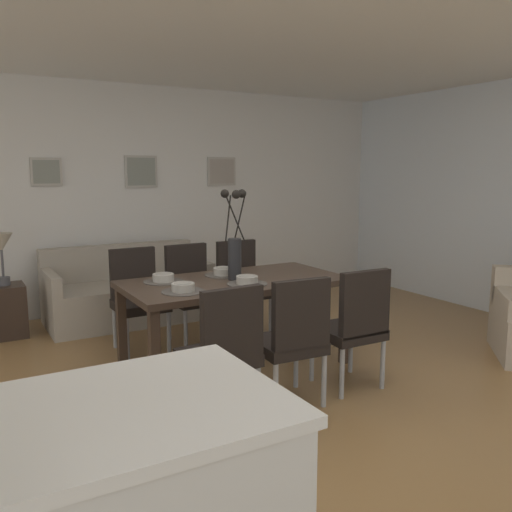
{
  "coord_description": "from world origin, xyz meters",
  "views": [
    {
      "loc": [
        -1.75,
        -2.98,
        1.63
      ],
      "look_at": [
        0.53,
        0.98,
        0.9
      ],
      "focal_mm": 37.69,
      "sensor_mm": 36.0,
      "label": 1
    }
  ],
  "objects_px": {
    "dining_chair_near_left": "(224,347)",
    "bowl_far_left": "(247,279)",
    "dining_chair_far_right": "(191,288)",
    "bowl_near_right": "(163,277)",
    "table_lamp": "(1,247)",
    "centerpiece_vase": "(235,245)",
    "bowl_far_right": "(223,271)",
    "dining_chair_near_right": "(137,294)",
    "side_table": "(6,311)",
    "sofa": "(127,295)",
    "framed_picture_center": "(141,172)",
    "dining_chair_mid_left": "(354,323)",
    "bowl_near_left": "(183,287)",
    "framed_picture_left": "(46,172)",
    "dining_table": "(235,289)",
    "dining_chair_mid_right": "(241,282)",
    "dining_chair_far_left": "(293,335)",
    "framed_picture_right": "(222,171)"
  },
  "relations": [
    {
      "from": "dining_chair_near_left",
      "to": "bowl_far_left",
      "type": "distance_m",
      "value": 0.9
    },
    {
      "from": "dining_chair_far_right",
      "to": "bowl_near_right",
      "type": "bearing_deg",
      "value": -128.84
    },
    {
      "from": "table_lamp",
      "to": "centerpiece_vase",
      "type": "bearing_deg",
      "value": -49.22
    },
    {
      "from": "centerpiece_vase",
      "to": "bowl_far_right",
      "type": "relative_size",
      "value": 4.32
    },
    {
      "from": "dining_chair_near_right",
      "to": "side_table",
      "type": "xyz_separation_m",
      "value": [
        -1.02,
        0.98,
        -0.25
      ]
    },
    {
      "from": "bowl_near_right",
      "to": "side_table",
      "type": "distance_m",
      "value": 2.0
    },
    {
      "from": "bowl_near_right",
      "to": "sofa",
      "type": "distance_m",
      "value": 1.72
    },
    {
      "from": "dining_chair_near_left",
      "to": "sofa",
      "type": "xyz_separation_m",
      "value": [
        0.18,
        2.72,
        -0.23
      ]
    },
    {
      "from": "framed_picture_center",
      "to": "dining_chair_near_right",
      "type": "bearing_deg",
      "value": -110.65
    },
    {
      "from": "dining_chair_mid_left",
      "to": "centerpiece_vase",
      "type": "xyz_separation_m",
      "value": [
        -0.55,
        0.86,
        0.51
      ]
    },
    {
      "from": "bowl_near_left",
      "to": "framed_picture_left",
      "type": "xyz_separation_m",
      "value": [
        -0.51,
        2.54,
        0.83
      ]
    },
    {
      "from": "centerpiece_vase",
      "to": "framed_picture_left",
      "type": "distance_m",
      "value": 2.62
    },
    {
      "from": "bowl_near_right",
      "to": "table_lamp",
      "type": "distance_m",
      "value": 1.93
    },
    {
      "from": "dining_chair_mid_left",
      "to": "table_lamp",
      "type": "bearing_deg",
      "value": 128.31
    },
    {
      "from": "dining_chair_far_right",
      "to": "bowl_near_left",
      "type": "relative_size",
      "value": 5.41
    },
    {
      "from": "bowl_near_left",
      "to": "bowl_near_right",
      "type": "distance_m",
      "value": 0.42
    },
    {
      "from": "dining_table",
      "to": "bowl_far_right",
      "type": "distance_m",
      "value": 0.24
    },
    {
      "from": "dining_chair_mid_left",
      "to": "dining_chair_mid_right",
      "type": "height_order",
      "value": "same"
    },
    {
      "from": "dining_chair_far_left",
      "to": "bowl_near_right",
      "type": "xyz_separation_m",
      "value": [
        -0.52,
        1.09,
        0.27
      ]
    },
    {
      "from": "bowl_near_right",
      "to": "sofa",
      "type": "xyz_separation_m",
      "value": [
        0.18,
        1.64,
        -0.5
      ]
    },
    {
      "from": "dining_chair_near_left",
      "to": "bowl_near_right",
      "type": "bearing_deg",
      "value": 89.79
    },
    {
      "from": "framed_picture_left",
      "to": "dining_chair_mid_left",
      "type": "bearing_deg",
      "value": -63.44
    },
    {
      "from": "dining_table",
      "to": "framed_picture_right",
      "type": "distance_m",
      "value": 2.72
    },
    {
      "from": "dining_chair_mid_right",
      "to": "framed_picture_center",
      "type": "xyz_separation_m",
      "value": [
        -0.52,
        1.49,
        1.1
      ]
    },
    {
      "from": "bowl_near_right",
      "to": "table_lamp",
      "type": "relative_size",
      "value": 0.33
    },
    {
      "from": "dining_chair_near_left",
      "to": "centerpiece_vase",
      "type": "relative_size",
      "value": 1.25
    },
    {
      "from": "dining_table",
      "to": "dining_chair_near_left",
      "type": "bearing_deg",
      "value": -121.8
    },
    {
      "from": "bowl_near_right",
      "to": "bowl_far_right",
      "type": "xyz_separation_m",
      "value": [
        0.54,
        0.0,
        0.0
      ]
    },
    {
      "from": "dining_table",
      "to": "table_lamp",
      "type": "distance_m",
      "value": 2.43
    },
    {
      "from": "dining_chair_mid_right",
      "to": "table_lamp",
      "type": "relative_size",
      "value": 1.8
    },
    {
      "from": "bowl_near_right",
      "to": "bowl_far_left",
      "type": "distance_m",
      "value": 0.68
    },
    {
      "from": "bowl_near_right",
      "to": "dining_chair_mid_right",
      "type": "bearing_deg",
      "value": 31.02
    },
    {
      "from": "dining_chair_far_left",
      "to": "framed_picture_right",
      "type": "relative_size",
      "value": 2.39
    },
    {
      "from": "table_lamp",
      "to": "dining_table",
      "type": "bearing_deg",
      "value": -49.26
    },
    {
      "from": "dining_chair_near_left",
      "to": "framed_picture_center",
      "type": "distance_m",
      "value": 3.43
    },
    {
      "from": "bowl_near_right",
      "to": "dining_chair_far_left",
      "type": "bearing_deg",
      "value": -64.53
    },
    {
      "from": "dining_chair_mid_left",
      "to": "dining_table",
      "type": "bearing_deg",
      "value": 122.53
    },
    {
      "from": "dining_chair_mid_left",
      "to": "bowl_near_left",
      "type": "distance_m",
      "value": 1.3
    },
    {
      "from": "dining_table",
      "to": "centerpiece_vase",
      "type": "relative_size",
      "value": 2.45
    },
    {
      "from": "bowl_near_right",
      "to": "bowl_far_left",
      "type": "bearing_deg",
      "value": -37.56
    },
    {
      "from": "dining_table",
      "to": "table_lamp",
      "type": "bearing_deg",
      "value": 130.74
    },
    {
      "from": "dining_chair_mid_left",
      "to": "bowl_near_left",
      "type": "bearing_deg",
      "value": 149.08
    },
    {
      "from": "dining_chair_near_left",
      "to": "bowl_near_left",
      "type": "bearing_deg",
      "value": 89.66
    },
    {
      "from": "bowl_far_left",
      "to": "centerpiece_vase",
      "type": "bearing_deg",
      "value": 89.75
    },
    {
      "from": "framed_picture_left",
      "to": "bowl_far_right",
      "type": "bearing_deg",
      "value": -63.75
    },
    {
      "from": "dining_chair_far_left",
      "to": "bowl_near_left",
      "type": "height_order",
      "value": "dining_chair_far_left"
    },
    {
      "from": "dining_chair_far_right",
      "to": "framed_picture_right",
      "type": "bearing_deg",
      "value": 54.13
    },
    {
      "from": "bowl_near_right",
      "to": "bowl_far_right",
      "type": "relative_size",
      "value": 1.0
    },
    {
      "from": "dining_chair_near_left",
      "to": "dining_chair_mid_right",
      "type": "height_order",
      "value": "same"
    },
    {
      "from": "dining_chair_far_left",
      "to": "sofa",
      "type": "distance_m",
      "value": 2.76
    }
  ]
}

